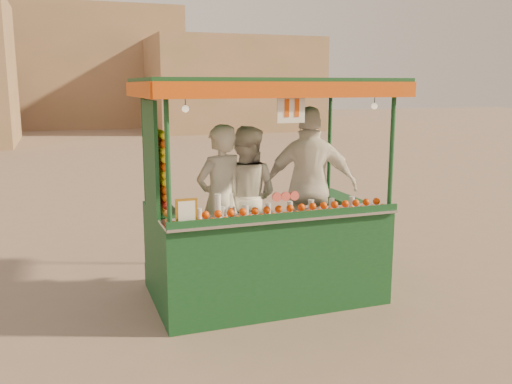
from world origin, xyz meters
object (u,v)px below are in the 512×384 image
object	(u,v)px
vendor_left	(220,200)
vendor_right	(310,187)
vendor_middle	(246,196)
juice_cart	(260,231)

from	to	relation	value
vendor_left	vendor_right	world-z (taller)	vendor_right
vendor_right	vendor_middle	bearing A→B (deg)	-3.38
vendor_left	vendor_right	size ratio (longest dim) A/B	0.90
juice_cart	vendor_right	xyz separation A→B (m)	(0.70, 0.16, 0.44)
vendor_middle	vendor_right	xyz separation A→B (m)	(0.72, -0.30, 0.12)
juice_cart	vendor_right	distance (m)	0.84
vendor_left	juice_cart	bearing A→B (deg)	132.58
juice_cart	vendor_left	size ratio (longest dim) A/B	1.60
vendor_middle	vendor_right	size ratio (longest dim) A/B	0.88
vendor_middle	vendor_right	world-z (taller)	vendor_right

